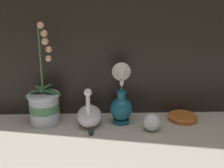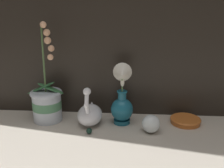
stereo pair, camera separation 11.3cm
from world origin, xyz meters
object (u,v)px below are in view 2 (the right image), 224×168
(orchid_potted_plant, at_px, (47,102))
(glass_sphere, at_px, (151,124))
(swan_figurine, at_px, (90,113))
(amber_dish, at_px, (185,120))
(blue_vase, at_px, (122,101))

(orchid_potted_plant, xyz_separation_m, glass_sphere, (0.48, -0.09, -0.05))
(swan_figurine, bearing_deg, orchid_potted_plant, 172.96)
(orchid_potted_plant, distance_m, glass_sphere, 0.49)
(orchid_potted_plant, relative_size, swan_figurine, 2.37)
(orchid_potted_plant, relative_size, amber_dish, 3.28)
(swan_figurine, bearing_deg, glass_sphere, -12.86)
(swan_figurine, height_order, blue_vase, blue_vase)
(orchid_potted_plant, distance_m, blue_vase, 0.35)
(swan_figurine, distance_m, amber_dish, 0.44)
(amber_dish, bearing_deg, blue_vase, -175.52)
(glass_sphere, height_order, amber_dish, glass_sphere)
(orchid_potted_plant, height_order, amber_dish, orchid_potted_plant)
(glass_sphere, distance_m, amber_dish, 0.20)
(orchid_potted_plant, bearing_deg, swan_figurine, -7.04)
(orchid_potted_plant, xyz_separation_m, amber_dish, (0.65, 0.01, -0.08))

